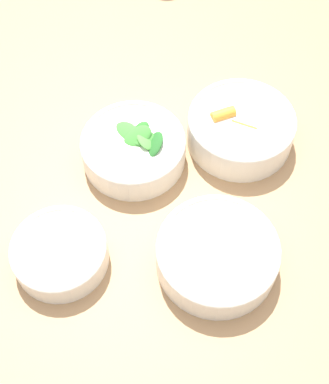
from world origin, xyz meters
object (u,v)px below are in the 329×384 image
object	(u,v)px
bowl_carrots	(241,128)
bowl_cookies	(59,253)
bowl_beans_hotdog	(217,255)
bowl_greens	(134,148)

from	to	relation	value
bowl_carrots	bowl_cookies	xyz separation A→B (m)	(0.26, -0.29, -0.01)
bowl_beans_hotdog	bowl_cookies	xyz separation A→B (m)	(0.01, -0.24, -0.00)
bowl_cookies	bowl_greens	bearing A→B (deg)	154.03
bowl_greens	bowl_beans_hotdog	xyz separation A→B (m)	(0.20, 0.14, -0.00)
bowl_carrots	bowl_cookies	world-z (taller)	bowl_carrots
bowl_carrots	bowl_greens	distance (m)	0.19
bowl_beans_hotdog	bowl_greens	bearing A→B (deg)	-143.78
bowl_greens	bowl_beans_hotdog	bearing A→B (deg)	36.22
bowl_greens	bowl_beans_hotdog	distance (m)	0.24
bowl_carrots	bowl_greens	world-z (taller)	bowl_greens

